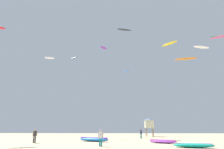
{
  "coord_description": "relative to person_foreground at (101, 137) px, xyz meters",
  "views": [
    {
      "loc": [
        1.14,
        -15.42,
        1.9
      ],
      "look_at": [
        0.0,
        15.39,
        10.35
      ],
      "focal_mm": 31.32,
      "sensor_mm": 36.0,
      "label": 1
    }
  ],
  "objects": [
    {
      "name": "person_midground",
      "position": [
        -9.23,
        4.91,
        0.03
      ],
      "size": [
        0.51,
        0.4,
        1.76
      ],
      "rotation": [
        0.0,
        0.0,
        2.13
      ],
      "color": "#2D2D33",
      "rests_on": "ground"
    },
    {
      "name": "kite_grounded_far",
      "position": [
        -1.74,
        7.94,
        -0.71
      ],
      "size": [
        5.11,
        3.71,
        0.62
      ],
      "color": "blue",
      "rests_on": "ground"
    },
    {
      "name": "person_foreground",
      "position": [
        0.0,
        0.0,
        0.0
      ],
      "size": [
        0.56,
        0.39,
        1.71
      ],
      "rotation": [
        0.0,
        0.0,
        1.48
      ],
      "color": "teal",
      "rests_on": "ground"
    },
    {
      "name": "kite_grounded_mid",
      "position": [
        7.56,
        4.83,
        -0.77
      ],
      "size": [
        3.69,
        3.35,
        0.48
      ],
      "color": "purple",
      "rests_on": "ground"
    },
    {
      "name": "kite_aloft_4",
      "position": [
        -8.68,
        21.29,
        16.88
      ],
      "size": [
        2.16,
        1.75,
        0.52
      ],
      "color": "#2D2D33"
    },
    {
      "name": "kite_aloft_6",
      "position": [
        18.2,
        14.2,
        16.19
      ],
      "size": [
        3.76,
        2.03,
        0.43
      ],
      "color": "white"
    },
    {
      "name": "kite_aloft_2",
      "position": [
        -1.59,
        21.4,
        19.4
      ],
      "size": [
        1.8,
        1.99,
        0.52
      ],
      "color": "purple"
    },
    {
      "name": "kite_aloft_8",
      "position": [
        13.1,
        8.86,
        11.89
      ],
      "size": [
        3.72,
        1.79,
        0.66
      ],
      "color": "orange"
    },
    {
      "name": "kite_aloft_7",
      "position": [
        -18.39,
        31.54,
        20.8
      ],
      "size": [
        3.04,
        1.51,
        0.61
      ],
      "color": "white"
    },
    {
      "name": "kite_aloft_0",
      "position": [
        3.49,
        25.64,
        26.4
      ],
      "size": [
        4.24,
        2.23,
        0.73
      ],
      "color": "#2D2D33"
    },
    {
      "name": "kite_grounded_near",
      "position": [
        9.36,
        -1.02,
        -0.77
      ],
      "size": [
        4.04,
        1.95,
        0.5
      ],
      "color": "#19B29E",
      "rests_on": "ground"
    },
    {
      "name": "kite_aloft_3",
      "position": [
        20.06,
        9.52,
        16.2
      ],
      "size": [
        4.4,
        3.02,
        1.0
      ],
      "color": "#E5598C"
    },
    {
      "name": "kite_aloft_5",
      "position": [
        4.07,
        33.36,
        17.03
      ],
      "size": [
        2.05,
        2.89,
        0.54
      ],
      "color": "blue"
    },
    {
      "name": "lifeguard_tower",
      "position": [
        9.02,
        25.73,
        2.06
      ],
      "size": [
        2.3,
        2.3,
        4.15
      ],
      "color": "#8C704C",
      "rests_on": "ground"
    },
    {
      "name": "kite_aloft_9",
      "position": [
        14.75,
        24.02,
        21.38
      ],
      "size": [
        3.91,
        4.22,
        0.53
      ],
      "color": "yellow"
    },
    {
      "name": "person_left",
      "position": [
        6.01,
        16.19,
        -0.0
      ],
      "size": [
        0.38,
        0.48,
        1.7
      ],
      "rotation": [
        0.0,
        0.0,
        5.65
      ],
      "color": "teal",
      "rests_on": "ground"
    }
  ]
}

